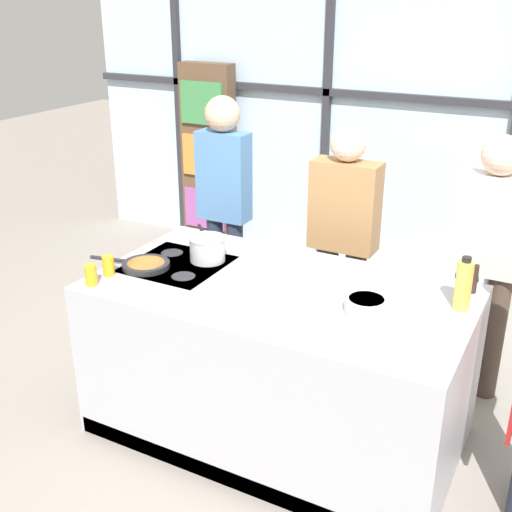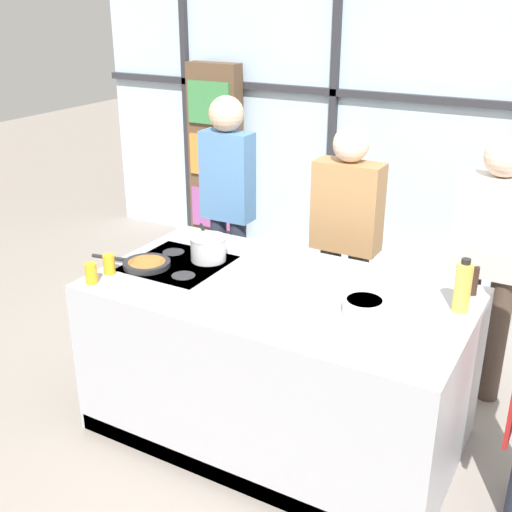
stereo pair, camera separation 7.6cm
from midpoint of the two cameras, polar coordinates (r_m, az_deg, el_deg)
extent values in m
plane|color=gray|center=(3.83, 1.33, -15.07)|extent=(18.00, 18.00, 0.00)
cube|color=silver|center=(5.49, 13.70, 12.07)|extent=(6.40, 0.04, 2.80)
cube|color=#2D2D33|center=(5.42, 13.70, 13.45)|extent=(6.40, 0.06, 0.06)
cube|color=#2D2D33|center=(6.41, -7.25, 13.94)|extent=(0.06, 0.06, 2.80)
cube|color=#2D2D33|center=(5.68, 5.91, 12.91)|extent=(0.06, 0.06, 2.80)
cube|color=brown|center=(6.18, -4.58, 8.72)|extent=(0.52, 0.16, 1.74)
cube|color=#994C93|center=(6.24, -4.91, 4.19)|extent=(0.44, 0.03, 0.38)
cube|color=orange|center=(6.10, -5.07, 8.85)|extent=(0.44, 0.03, 0.38)
cube|color=#3D8447|center=(6.00, -5.23, 13.37)|extent=(0.44, 0.03, 0.38)
cube|color=#A8AAB2|center=(3.57, 1.40, -9.32)|extent=(1.97, 1.08, 0.90)
cube|color=black|center=(3.67, -7.59, -0.79)|extent=(0.52, 0.52, 0.01)
cube|color=black|center=(3.44, -2.86, -19.12)|extent=(1.93, 0.03, 0.10)
cylinder|color=#38383D|center=(3.65, -10.32, -1.07)|extent=(0.13, 0.13, 0.01)
cylinder|color=#38383D|center=(3.51, -7.09, -1.85)|extent=(0.13, 0.13, 0.01)
cylinder|color=#38383D|center=(3.83, -8.04, 0.24)|extent=(0.13, 0.13, 0.01)
cylinder|color=#38383D|center=(3.69, -4.89, -0.45)|extent=(0.13, 0.13, 0.01)
cylinder|color=#232838|center=(4.65, -2.32, -1.78)|extent=(0.12, 0.12, 0.85)
cylinder|color=#232838|center=(4.72, -4.03, -1.39)|extent=(0.12, 0.12, 0.85)
cube|color=#4C7AAD|center=(4.44, -3.39, 7.08)|extent=(0.36, 0.16, 0.61)
sphere|color=#D8AD8C|center=(4.34, -3.52, 12.50)|extent=(0.24, 0.24, 0.24)
cylinder|color=#47382D|center=(4.31, 8.13, -4.42)|extent=(0.14, 0.14, 0.79)
cylinder|color=#47382D|center=(4.37, 5.75, -3.91)|extent=(0.14, 0.14, 0.79)
cube|color=#A37547|center=(4.09, 7.37, 4.43)|extent=(0.43, 0.19, 0.57)
sphere|color=beige|center=(3.98, 7.66, 9.88)|extent=(0.22, 0.22, 0.22)
cylinder|color=#47382D|center=(4.14, 19.77, -6.73)|extent=(0.14, 0.14, 0.81)
cylinder|color=#47382D|center=(4.16, 17.16, -6.22)|extent=(0.14, 0.14, 0.81)
cube|color=beige|center=(3.88, 19.71, 2.59)|extent=(0.43, 0.19, 0.58)
sphere|color=beige|center=(3.77, 20.51, 8.39)|extent=(0.23, 0.23, 0.23)
cylinder|color=#232326|center=(3.64, -10.34, -0.80)|extent=(0.27, 0.27, 0.03)
cylinder|color=#B26B2D|center=(3.63, -10.35, -0.63)|extent=(0.21, 0.21, 0.01)
cylinder|color=#232326|center=(3.74, -13.62, -0.26)|extent=(0.21, 0.06, 0.02)
cylinder|color=silver|center=(3.67, -4.93, 0.63)|extent=(0.20, 0.20, 0.14)
cylinder|color=silver|center=(3.64, -4.97, 1.61)|extent=(0.21, 0.21, 0.01)
cylinder|color=black|center=(3.83, -5.43, 2.30)|extent=(0.14, 0.15, 0.02)
cylinder|color=white|center=(2.91, 5.33, -6.87)|extent=(0.24, 0.24, 0.01)
cylinder|color=silver|center=(3.11, 9.06, -4.40)|extent=(0.21, 0.21, 0.08)
cylinder|color=#4C4C51|center=(3.10, 9.10, -3.85)|extent=(0.17, 0.17, 0.01)
cylinder|color=#E0CC4C|center=(3.22, 17.31, -2.52)|extent=(0.08, 0.08, 0.25)
cylinder|color=black|center=(3.17, 17.59, -0.30)|extent=(0.04, 0.04, 0.02)
cylinder|color=#332319|center=(3.44, 18.13, -1.91)|extent=(0.05, 0.05, 0.15)
sphere|color=#B2B2B7|center=(3.40, 18.31, -0.54)|extent=(0.03, 0.03, 0.03)
cylinder|color=orange|center=(3.48, -15.08, -1.65)|extent=(0.06, 0.06, 0.11)
cylinder|color=orange|center=(3.57, -13.58, -0.85)|extent=(0.06, 0.06, 0.11)
camera|label=1|loc=(0.04, -90.63, -0.26)|focal=45.00mm
camera|label=2|loc=(0.04, 89.37, 0.26)|focal=45.00mm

